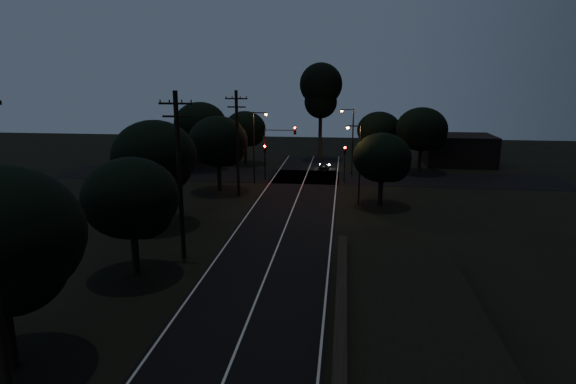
# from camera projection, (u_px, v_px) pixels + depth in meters

# --- Properties ---
(road_surface) EXTENTS (60.00, 70.00, 0.03)m
(road_surface) POSITION_uv_depth(u_px,v_px,m) (297.00, 200.00, 47.27)
(road_surface) COLOR black
(road_surface) RESTS_ON ground
(retaining_wall) EXTENTS (6.93, 26.00, 1.60)m
(retaining_wall) POSITION_uv_depth(u_px,v_px,m) (419.00, 368.00, 19.11)
(retaining_wall) COLOR black
(retaining_wall) RESTS_ON ground
(utility_pole_mid) EXTENTS (2.20, 0.30, 11.00)m
(utility_pole_mid) POSITION_uv_depth(u_px,v_px,m) (179.00, 174.00, 31.04)
(utility_pole_mid) COLOR black
(utility_pole_mid) RESTS_ON ground
(utility_pole_far) EXTENTS (2.20, 0.30, 10.50)m
(utility_pole_far) POSITION_uv_depth(u_px,v_px,m) (237.00, 142.00, 47.50)
(utility_pole_far) COLOR black
(utility_pole_far) RESTS_ON ground
(tree_left_b) EXTENTS (5.71, 5.71, 7.25)m
(tree_left_b) POSITION_uv_depth(u_px,v_px,m) (133.00, 200.00, 28.49)
(tree_left_b) COLOR black
(tree_left_b) RESTS_ON ground
(tree_left_c) EXTENTS (6.74, 6.74, 8.51)m
(tree_left_c) POSITION_uv_depth(u_px,v_px,m) (157.00, 158.00, 38.21)
(tree_left_c) COLOR black
(tree_left_c) RESTS_ON ground
(tree_left_d) EXTENTS (6.19, 6.19, 7.85)m
(tree_left_d) POSITION_uv_depth(u_px,v_px,m) (220.00, 143.00, 49.66)
(tree_left_d) COLOR black
(tree_left_d) RESTS_ON ground
(tree_far_nw) EXTENTS (5.68, 5.68, 7.20)m
(tree_far_nw) POSITION_uv_depth(u_px,v_px,m) (246.00, 130.00, 65.27)
(tree_far_nw) COLOR black
(tree_far_nw) RESTS_ON ground
(tree_far_w) EXTENTS (6.74, 6.74, 8.60)m
(tree_far_w) POSITION_uv_depth(u_px,v_px,m) (202.00, 126.00, 61.74)
(tree_far_w) COLOR black
(tree_far_w) RESTS_ON ground
(tree_far_ne) EXTENTS (5.75, 5.75, 7.28)m
(tree_far_ne) POSITION_uv_depth(u_px,v_px,m) (381.00, 131.00, 63.20)
(tree_far_ne) COLOR black
(tree_far_ne) RESTS_ON ground
(tree_far_e) EXTENTS (6.36, 6.36, 8.07)m
(tree_far_e) POSITION_uv_depth(u_px,v_px,m) (423.00, 130.00, 59.60)
(tree_far_e) COLOR black
(tree_far_e) RESTS_ON ground
(tree_right_a) EXTENTS (5.37, 5.37, 6.82)m
(tree_right_a) POSITION_uv_depth(u_px,v_px,m) (384.00, 159.00, 44.10)
(tree_right_a) COLOR black
(tree_right_a) RESTS_ON ground
(tall_pine) EXTENTS (6.00, 6.00, 13.64)m
(tall_pine) POSITION_uv_depth(u_px,v_px,m) (321.00, 90.00, 67.86)
(tall_pine) COLOR black
(tall_pine) RESTS_ON ground
(building_left) EXTENTS (10.00, 8.00, 4.40)m
(building_left) POSITION_uv_depth(u_px,v_px,m) (173.00, 144.00, 69.18)
(building_left) COLOR black
(building_left) RESTS_ON ground
(building_right) EXTENTS (9.00, 7.00, 4.00)m
(building_right) POSITION_uv_depth(u_px,v_px,m) (458.00, 150.00, 65.61)
(building_right) COLOR black
(building_right) RESTS_ON ground
(signal_left) EXTENTS (0.28, 0.35, 4.10)m
(signal_left) POSITION_uv_depth(u_px,v_px,m) (265.00, 156.00, 55.68)
(signal_left) COLOR black
(signal_left) RESTS_ON ground
(signal_right) EXTENTS (0.28, 0.35, 4.10)m
(signal_right) POSITION_uv_depth(u_px,v_px,m) (345.00, 157.00, 54.62)
(signal_right) COLOR black
(signal_right) RESTS_ON ground
(signal_mast) EXTENTS (3.70, 0.35, 6.25)m
(signal_mast) POSITION_uv_depth(u_px,v_px,m) (279.00, 143.00, 55.13)
(signal_mast) COLOR black
(signal_mast) RESTS_ON ground
(streetlight_a) EXTENTS (1.66, 0.26, 8.00)m
(streetlight_a) POSITION_uv_depth(u_px,v_px,m) (255.00, 142.00, 53.41)
(streetlight_a) COLOR black
(streetlight_a) RESTS_ON ground
(streetlight_b) EXTENTS (1.66, 0.26, 8.00)m
(streetlight_b) POSITION_uv_depth(u_px,v_px,m) (351.00, 137.00, 57.99)
(streetlight_b) COLOR black
(streetlight_b) RESTS_ON ground
(streetlight_c) EXTENTS (1.46, 0.26, 7.50)m
(streetlight_c) POSITION_uv_depth(u_px,v_px,m) (358.00, 159.00, 44.49)
(streetlight_c) COLOR black
(streetlight_c) RESTS_ON ground
(car) EXTENTS (1.41, 3.21, 1.08)m
(car) POSITION_uv_depth(u_px,v_px,m) (324.00, 167.00, 61.27)
(car) COLOR black
(car) RESTS_ON ground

